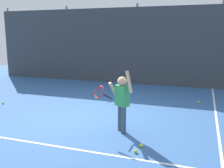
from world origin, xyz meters
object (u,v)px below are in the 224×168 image
at_px(tennis_ball_0, 141,146).
at_px(tennis_ball_2, 199,102).
at_px(tennis_ball_1, 96,96).
at_px(tennis_ball_3, 3,103).
at_px(tennis_player, 121,99).
at_px(tennis_ball_4, 135,151).

xyz_separation_m(tennis_ball_0, tennis_ball_2, (0.93, 3.70, 0.00)).
distance_m(tennis_ball_1, tennis_ball_3, 2.88).
bearing_deg(tennis_ball_3, tennis_player, -13.70).
bearing_deg(tennis_ball_3, tennis_ball_1, 37.31).
height_order(tennis_player, tennis_ball_3, tennis_player).
bearing_deg(tennis_ball_0, tennis_ball_2, 75.81).
relative_size(tennis_player, tennis_ball_0, 20.46).
height_order(tennis_ball_0, tennis_ball_1, same).
bearing_deg(tennis_ball_3, tennis_ball_2, 20.44).
height_order(tennis_player, tennis_ball_1, tennis_player).
distance_m(tennis_ball_1, tennis_ball_2, 3.30).
xyz_separation_m(tennis_player, tennis_ball_1, (-1.75, 2.73, -0.69)).
distance_m(tennis_ball_0, tennis_ball_1, 4.10).
distance_m(tennis_ball_2, tennis_ball_3, 5.95).
height_order(tennis_ball_0, tennis_ball_4, same).
bearing_deg(tennis_player, tennis_ball_0, -13.47).
height_order(tennis_ball_2, tennis_ball_3, same).
distance_m(tennis_player, tennis_ball_1, 3.32).
bearing_deg(tennis_ball_4, tennis_ball_1, 122.39).
relative_size(tennis_ball_1, tennis_ball_4, 1.00).
bearing_deg(tennis_ball_0, tennis_ball_4, -100.11).
relative_size(tennis_ball_0, tennis_ball_4, 1.00).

